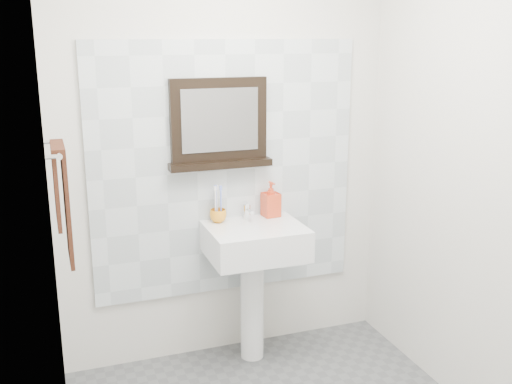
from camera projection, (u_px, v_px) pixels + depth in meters
back_wall at (225, 153)px, 3.52m from camera, size 2.00×0.01×2.50m
front_wall at (479, 309)px, 1.51m from camera, size 2.00×0.01×2.50m
left_wall at (51, 225)px, 2.19m from camera, size 0.01×2.20×2.50m
right_wall at (494, 181)px, 2.84m from camera, size 0.01×2.20×2.50m
splashback at (226, 170)px, 3.53m from camera, size 1.60×0.02×1.50m
pedestal_sink at (255, 256)px, 3.49m from camera, size 0.55×0.44×0.96m
toothbrush_cup at (218, 216)px, 3.50m from camera, size 0.12×0.12×0.08m
toothbrushes at (218, 202)px, 3.48m from camera, size 0.05×0.04×0.21m
soap_dispenser at (271, 199)px, 3.60m from camera, size 0.11×0.11×0.21m
framed_mirror at (219, 125)px, 3.42m from camera, size 0.60×0.11×0.51m
towel_bar at (57, 149)px, 2.66m from camera, size 0.07×0.40×0.03m
hand_towel at (62, 194)px, 2.72m from camera, size 0.06×0.30×0.55m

